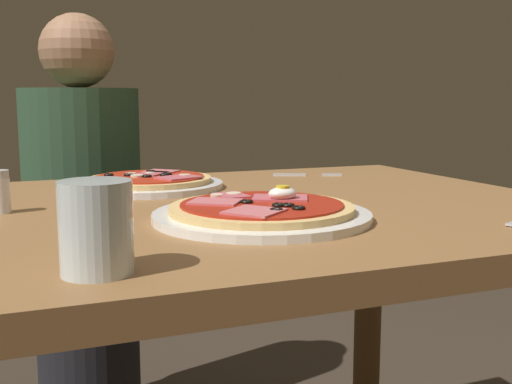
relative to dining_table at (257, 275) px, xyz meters
name	(u,v)px	position (x,y,z in m)	size (l,w,h in m)	color
dining_table	(257,275)	(0.00, 0.00, 0.00)	(1.06, 0.88, 0.78)	olive
pizza_foreground	(262,212)	(-0.05, -0.15, 0.14)	(0.32, 0.32, 0.05)	white
pizza_across_left	(150,182)	(-0.13, 0.24, 0.14)	(0.29, 0.29, 0.03)	white
water_glass_near	(96,234)	(-0.31, -0.35, 0.17)	(0.07, 0.07, 0.10)	silver
fork	(302,175)	(0.23, 0.30, 0.13)	(0.15, 0.07, 0.00)	silver
salt_shaker	(0,192)	(-0.40, 0.06, 0.16)	(0.03, 0.03, 0.07)	white
diner_person	(85,239)	(-0.20, 0.81, -0.09)	(0.32, 0.32, 1.18)	black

